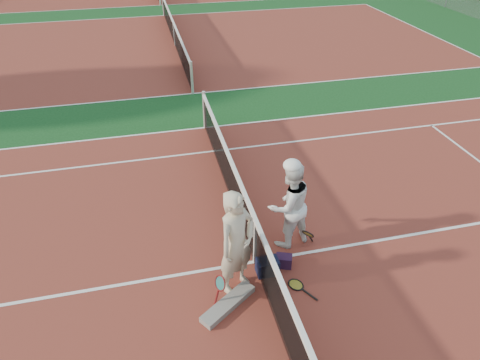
% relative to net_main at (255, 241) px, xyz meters
% --- Properties ---
extents(ground, '(130.00, 130.00, 0.00)m').
position_rel_net_main_xyz_m(ground, '(0.00, 0.00, -0.51)').
color(ground, '#113E18').
rests_on(ground, ground).
extents(court_main, '(23.77, 10.97, 0.01)m').
position_rel_net_main_xyz_m(court_main, '(0.00, 0.00, -0.51)').
color(court_main, maroon).
rests_on(court_main, ground).
extents(court_far_a, '(23.77, 10.97, 0.01)m').
position_rel_net_main_xyz_m(court_far_a, '(0.00, 13.50, -0.51)').
color(court_far_a, maroon).
rests_on(court_far_a, ground).
extents(net_main, '(0.10, 10.98, 1.02)m').
position_rel_net_main_xyz_m(net_main, '(0.00, 0.00, 0.00)').
color(net_main, black).
rests_on(net_main, ground).
extents(net_far_a, '(0.10, 10.98, 1.02)m').
position_rel_net_main_xyz_m(net_far_a, '(0.00, 13.50, 0.00)').
color(net_far_a, black).
rests_on(net_far_a, ground).
extents(player_a, '(0.85, 0.78, 1.96)m').
position_rel_net_main_xyz_m(player_a, '(-0.44, -0.48, 0.47)').
color(player_a, beige).
rests_on(player_a, ground).
extents(player_b, '(1.02, 0.89, 1.78)m').
position_rel_net_main_xyz_m(player_b, '(0.74, 0.40, 0.38)').
color(player_b, white).
rests_on(player_b, ground).
extents(racket_red, '(0.31, 0.34, 0.58)m').
position_rel_net_main_xyz_m(racket_red, '(-0.78, -0.76, -0.22)').
color(racket_red, maroon).
rests_on(racket_red, ground).
extents(racket_black_held, '(0.46, 0.45, 0.51)m').
position_rel_net_main_xyz_m(racket_black_held, '(1.04, 0.09, -0.26)').
color(racket_black_held, black).
rests_on(racket_black_held, ground).
extents(racket_spare, '(0.54, 0.65, 0.03)m').
position_rel_net_main_xyz_m(racket_spare, '(0.55, -0.71, -0.49)').
color(racket_spare, black).
rests_on(racket_spare, ground).
extents(sports_bag_navy, '(0.39, 0.27, 0.31)m').
position_rel_net_main_xyz_m(sports_bag_navy, '(0.15, -0.31, -0.36)').
color(sports_bag_navy, black).
rests_on(sports_bag_navy, ground).
extents(sports_bag_purple, '(0.34, 0.29, 0.23)m').
position_rel_net_main_xyz_m(sports_bag_purple, '(0.49, -0.21, -0.39)').
color(sports_bag_purple, black).
rests_on(sports_bag_purple, ground).
extents(net_cover_canvas, '(1.02, 0.81, 0.11)m').
position_rel_net_main_xyz_m(net_cover_canvas, '(-0.68, -0.87, -0.45)').
color(net_cover_canvas, slate).
rests_on(net_cover_canvas, ground).
extents(water_bottle, '(0.09, 0.09, 0.30)m').
position_rel_net_main_xyz_m(water_bottle, '(0.24, -0.25, -0.36)').
color(water_bottle, '#C9E2FF').
rests_on(water_bottle, ground).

